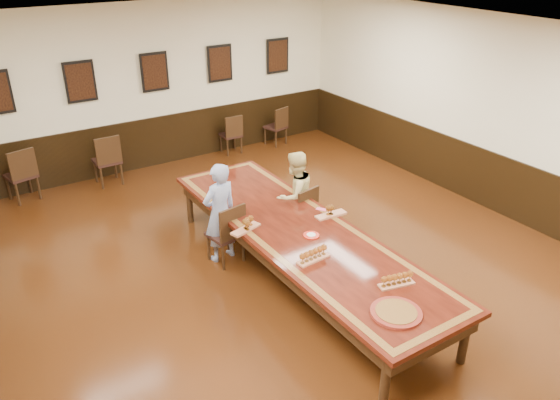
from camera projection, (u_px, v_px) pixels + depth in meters
floor at (300, 279)px, 7.56m from camera, size 8.00×10.00×0.02m
ceiling at (304, 41)px, 6.14m from camera, size 8.00×10.00×0.02m
wall_back at (155, 87)px, 10.63m from camera, size 8.00×0.02×3.20m
wall_right at (505, 119)px, 8.80m from camera, size 0.02×10.00×3.20m
chair_man at (225, 232)px, 7.76m from camera, size 0.50×0.54×0.93m
chair_woman at (299, 212)px, 8.36m from camera, size 0.50×0.53×0.90m
spare_chair_a at (20, 174)px, 9.58m from camera, size 0.57×0.60×0.98m
spare_chair_b at (107, 159)px, 10.19m from camera, size 0.47×0.51×0.99m
spare_chair_c at (231, 134)px, 11.68m from camera, size 0.42×0.45×0.86m
spare_chair_d at (276, 126)px, 12.14m from camera, size 0.50×0.53×0.87m
person_man at (220, 213)px, 7.70m from camera, size 0.59×0.44×1.49m
person_woman at (295, 196)px, 8.31m from camera, size 0.79×0.67×1.40m
pink_phone at (321, 209)px, 7.77m from camera, size 0.14×0.16×0.01m
wainscoting at (300, 247)px, 7.34m from camera, size 8.00×10.00×1.00m
conference_table at (300, 240)px, 7.29m from camera, size 1.40×5.00×0.76m
posters at (155, 72)px, 10.44m from camera, size 6.14×0.04×0.74m
flight_a at (247, 225)px, 7.22m from camera, size 0.47×0.25×0.17m
flight_b at (331, 211)px, 7.57m from camera, size 0.47×0.16×0.17m
flight_c at (313, 255)px, 6.54m from camera, size 0.44×0.17×0.16m
flight_d at (397, 280)px, 6.08m from camera, size 0.44×0.22×0.16m
red_plate_grp at (311, 235)px, 7.09m from camera, size 0.21×0.21×0.03m
carved_platter at (396, 313)px, 5.64m from camera, size 0.57×0.57×0.04m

